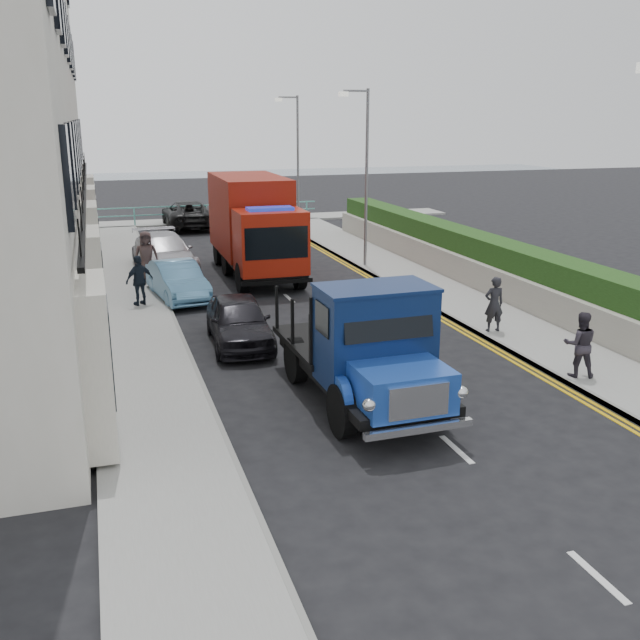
{
  "coord_description": "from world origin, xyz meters",
  "views": [
    {
      "loc": [
        -6.05,
        -12.76,
        5.97
      ],
      "look_at": [
        -1.26,
        2.46,
        1.4
      ],
      "focal_mm": 40.0,
      "sensor_mm": 36.0,
      "label": 1
    }
  ],
  "objects": [
    {
      "name": "seafront_car_right",
      "position": [
        2.62,
        22.23,
        0.73
      ],
      "size": [
        1.74,
        4.29,
        1.46
      ],
      "primitive_type": "imported",
      "rotation": [
        0.0,
        0.0,
        -0.0
      ],
      "color": "#B2B2B7",
      "rests_on": "ground"
    },
    {
      "name": "lamp_far",
      "position": [
        4.18,
        24.0,
        4.0
      ],
      "size": [
        1.23,
        0.18,
        7.0
      ],
      "color": "slate",
      "rests_on": "ground"
    },
    {
      "name": "pedestrian_east_near",
      "position": [
        4.4,
        4.19,
        0.9
      ],
      "size": [
        0.6,
        0.42,
        1.57
      ],
      "primitive_type": "imported",
      "rotation": [
        0.0,
        0.0,
        3.06
      ],
      "color": "#222228",
      "rests_on": "pavement_east"
    },
    {
      "name": "seafront_car_left",
      "position": [
        -1.17,
        27.0,
        0.75
      ],
      "size": [
        2.52,
        5.44,
        1.51
      ],
      "primitive_type": "imported",
      "rotation": [
        0.0,
        0.0,
        3.15
      ],
      "color": "black",
      "rests_on": "ground"
    },
    {
      "name": "seafront_railing",
      "position": [
        0.0,
        28.2,
        0.58
      ],
      "size": [
        13.0,
        0.08,
        1.11
      ],
      "color": "#59B2A5",
      "rests_on": "ground"
    },
    {
      "name": "lamp_mid",
      "position": [
        4.18,
        14.0,
        4.0
      ],
      "size": [
        1.23,
        0.18,
        7.0
      ],
      "color": "slate",
      "rests_on": "ground"
    },
    {
      "name": "garden_east",
      "position": [
        7.21,
        9.0,
        0.9
      ],
      "size": [
        1.45,
        28.0,
        1.75
      ],
      "color": "#B2AD9E",
      "rests_on": "ground"
    },
    {
      "name": "parked_car_front",
      "position": [
        -2.6,
        5.49,
        0.66
      ],
      "size": [
        1.8,
        3.98,
        1.33
      ],
      "primitive_type": "imported",
      "rotation": [
        0.0,
        0.0,
        -0.06
      ],
      "color": "black",
      "rests_on": "ground"
    },
    {
      "name": "pedestrian_west_near",
      "position": [
        -4.89,
        10.15,
        0.93
      ],
      "size": [
        1.02,
        0.76,
        1.61
      ],
      "primitive_type": "imported",
      "rotation": [
        0.0,
        0.0,
        3.59
      ],
      "color": "black",
      "rests_on": "pavement_west"
    },
    {
      "name": "pedestrian_east_far",
      "position": [
        4.4,
        0.39,
        0.89
      ],
      "size": [
        0.93,
        0.85,
        1.55
      ],
      "primitive_type": "imported",
      "rotation": [
        0.0,
        0.0,
        2.71
      ],
      "color": "#332D38",
      "rests_on": "pavement_east"
    },
    {
      "name": "pavement_west",
      "position": [
        -5.2,
        9.0,
        0.06
      ],
      "size": [
        2.4,
        38.0,
        0.12
      ],
      "primitive_type": "cube",
      "color": "gray",
      "rests_on": "ground"
    },
    {
      "name": "parked_car_rear",
      "position": [
        -3.6,
        15.66,
        0.75
      ],
      "size": [
        2.45,
        5.28,
        1.49
      ],
      "primitive_type": "imported",
      "rotation": [
        0.0,
        0.0,
        0.07
      ],
      "color": "#BBBAC0",
      "rests_on": "ground"
    },
    {
      "name": "sea_plane",
      "position": [
        0.0,
        60.0,
        0.0
      ],
      "size": [
        120.0,
        120.0,
        0.0
      ],
      "primitive_type": "plane",
      "color": "slate",
      "rests_on": "ground"
    },
    {
      "name": "bedford_lorry",
      "position": [
        -0.88,
        0.15,
        1.24
      ],
      "size": [
        2.39,
        5.77,
        2.7
      ],
      "rotation": [
        0.0,
        0.0,
        0.02
      ],
      "color": "black",
      "rests_on": "ground"
    },
    {
      "name": "parked_car_mid",
      "position": [
        -3.6,
        11.01,
        0.64
      ],
      "size": [
        1.87,
        4.02,
        1.28
      ],
      "primitive_type": "imported",
      "rotation": [
        0.0,
        0.0,
        0.14
      ],
      "color": "#568EB8",
      "rests_on": "ground"
    },
    {
      "name": "pedestrian_west_far",
      "position": [
        -4.4,
        13.76,
        1.03
      ],
      "size": [
        0.9,
        0.6,
        1.82
      ],
      "primitive_type": "imported",
      "rotation": [
        0.0,
        0.0,
        -0.02
      ],
      "color": "#463432",
      "rests_on": "pavement_west"
    },
    {
      "name": "ground",
      "position": [
        0.0,
        0.0,
        0.0
      ],
      "size": [
        120.0,
        120.0,
        0.0
      ],
      "primitive_type": "plane",
      "color": "black",
      "rests_on": "ground"
    },
    {
      "name": "red_lorry",
      "position": [
        -0.29,
        14.05,
        2.0
      ],
      "size": [
        2.53,
        7.19,
        3.75
      ],
      "rotation": [
        0.0,
        0.0,
        -0.01
      ],
      "color": "black",
      "rests_on": "ground"
    },
    {
      "name": "promenade",
      "position": [
        0.0,
        29.0,
        0.06
      ],
      "size": [
        30.0,
        2.5,
        0.12
      ],
      "primitive_type": "cube",
      "color": "gray",
      "rests_on": "ground"
    },
    {
      "name": "pavement_east",
      "position": [
        5.3,
        9.0,
        0.06
      ],
      "size": [
        2.6,
        38.0,
        0.12
      ],
      "primitive_type": "cube",
      "color": "gray",
      "rests_on": "ground"
    }
  ]
}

